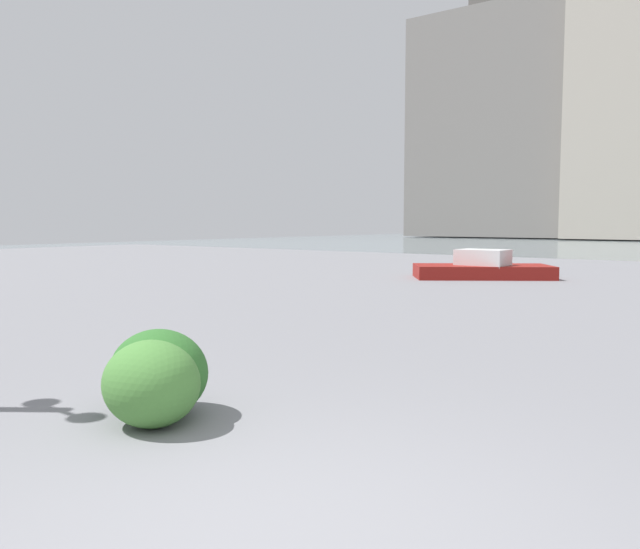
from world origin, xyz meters
TOP-DOWN VIEW (x-y plane):
  - building_annex at (25.05, -68.88)m, footprint 17.67×13.65m
  - shrub_low at (1.98, -0.82)m, footprint 0.81×0.73m
  - shrub_round at (2.15, -1.03)m, footprint 0.86×0.77m
  - boat at (4.95, -14.82)m, footprint 4.05×3.50m

SIDE VIEW (x-z plane):
  - boat at x=4.95m, z-range -0.26..0.69m
  - shrub_low at x=1.98m, z-range 0.00..0.69m
  - shrub_round at x=2.15m, z-range 0.00..0.73m
  - building_annex at x=25.05m, z-range -1.03..26.15m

